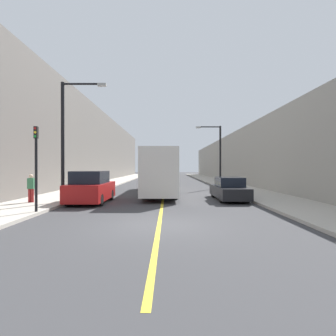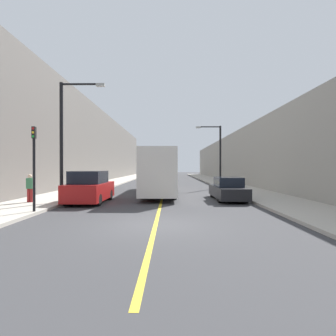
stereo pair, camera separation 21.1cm
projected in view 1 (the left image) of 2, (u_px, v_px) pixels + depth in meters
name	position (u px, v px, depth m)	size (l,w,h in m)	color
ground_plane	(159.00, 225.00, 9.93)	(200.00, 200.00, 0.00)	#38383A
sidewalk_left	(117.00, 181.00, 39.91)	(3.69, 72.00, 0.15)	#B2AA9E
sidewalk_right	(213.00, 181.00, 39.94)	(3.69, 72.00, 0.15)	#B2AA9E
building_row_left	(92.00, 147.00, 39.88)	(4.00, 72.00, 10.37)	#66605B
building_row_right	(239.00, 159.00, 39.94)	(4.00, 72.00, 6.92)	gray
road_center_line	(165.00, 181.00, 39.93)	(0.16, 72.00, 0.01)	gold
bus	(161.00, 171.00, 21.73)	(2.42, 12.85, 3.43)	silver
parked_suv_left	(90.00, 188.00, 15.98)	(2.04, 4.45, 1.95)	maroon
car_right_near	(228.00, 190.00, 17.42)	(1.79, 4.79, 1.52)	black
street_lamp_left	(66.00, 133.00, 15.26)	(2.65, 0.24, 6.99)	black
street_lamp_right	(217.00, 151.00, 27.42)	(2.65, 0.24, 6.35)	black
traffic_light	(35.00, 165.00, 11.98)	(0.16, 0.18, 3.90)	black
pedestrian	(30.00, 188.00, 15.15)	(0.36, 0.23, 1.63)	maroon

